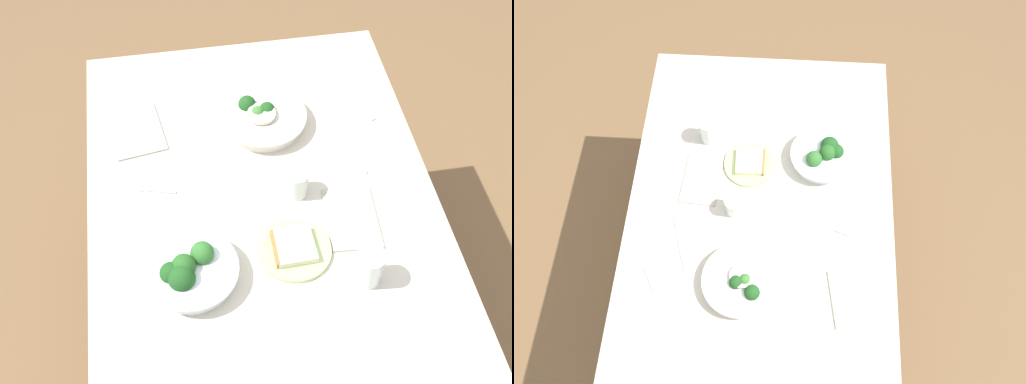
% 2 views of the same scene
% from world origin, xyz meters
% --- Properties ---
extents(ground_plane, '(6.00, 6.00, 0.00)m').
position_xyz_m(ground_plane, '(0.00, 0.00, 0.00)').
color(ground_plane, brown).
extents(dining_table, '(1.31, 0.93, 0.76)m').
position_xyz_m(dining_table, '(0.00, 0.00, 0.64)').
color(dining_table, beige).
rests_on(dining_table, ground_plane).
extents(broccoli_bowl_far, '(0.25, 0.25, 0.07)m').
position_xyz_m(broccoli_bowl_far, '(-0.29, 0.04, 0.79)').
color(broccoli_bowl_far, silver).
rests_on(broccoli_bowl_far, dining_table).
extents(broccoli_bowl_near, '(0.23, 0.23, 0.09)m').
position_xyz_m(broccoli_bowl_near, '(0.19, -0.22, 0.80)').
color(broccoli_bowl_near, white).
rests_on(broccoli_bowl_near, dining_table).
extents(bread_side_plate, '(0.19, 0.19, 0.03)m').
position_xyz_m(bread_side_plate, '(0.16, 0.05, 0.77)').
color(bread_side_plate, '#B7D684').
rests_on(bread_side_plate, dining_table).
extents(water_glass_center, '(0.07, 0.07, 0.08)m').
position_xyz_m(water_glass_center, '(-0.03, 0.09, 0.80)').
color(water_glass_center, silver).
rests_on(water_glass_center, dining_table).
extents(water_glass_side, '(0.07, 0.07, 0.10)m').
position_xyz_m(water_glass_side, '(0.26, 0.21, 0.82)').
color(water_glass_side, silver).
rests_on(water_glass_side, dining_table).
extents(fork_by_far_bowl, '(0.09, 0.06, 0.00)m').
position_xyz_m(fork_by_far_bowl, '(-0.29, 0.35, 0.77)').
color(fork_by_far_bowl, '#B7B7BC').
rests_on(fork_by_far_bowl, dining_table).
extents(fork_by_near_bowl, '(0.04, 0.10, 0.00)m').
position_xyz_m(fork_by_near_bowl, '(-0.09, -0.28, 0.77)').
color(fork_by_near_bowl, '#B7B7BC').
rests_on(fork_by_near_bowl, dining_table).
extents(table_knife_left, '(0.20, 0.07, 0.00)m').
position_xyz_m(table_knife_left, '(-0.16, 0.27, 0.77)').
color(table_knife_left, '#B7B7BC').
rests_on(table_knife_left, dining_table).
extents(napkin_folded_upper, '(0.21, 0.17, 0.01)m').
position_xyz_m(napkin_folded_upper, '(-0.32, -0.32, 0.77)').
color(napkin_folded_upper, '#B1A997').
rests_on(napkin_folded_upper, dining_table).
extents(napkin_folded_lower, '(0.21, 0.15, 0.01)m').
position_xyz_m(napkin_folded_lower, '(0.08, 0.22, 0.77)').
color(napkin_folded_lower, '#B1A997').
rests_on(napkin_folded_lower, dining_table).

